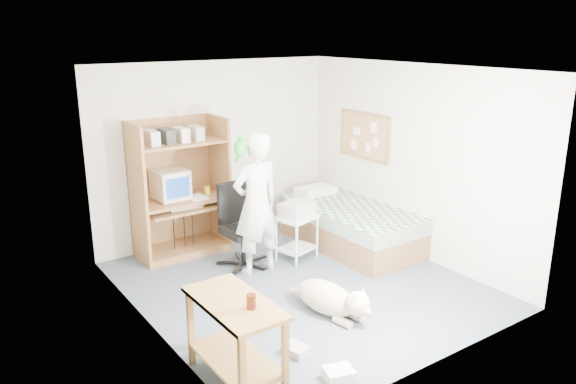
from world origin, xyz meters
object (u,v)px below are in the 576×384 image
object	(u,v)px
computer_hutch	(180,193)
bed	(350,226)
dog	(331,298)
side_desk	(235,329)
printer_cart	(297,231)
person	(256,204)
office_chair	(241,237)

from	to	relation	value
computer_hutch	bed	distance (m)	2.35
bed	dog	xyz separation A→B (m)	(-1.46, -1.38, -0.11)
bed	side_desk	bearing A→B (deg)	-147.50
computer_hutch	dog	xyz separation A→B (m)	(0.54, -2.50, -0.64)
computer_hutch	printer_cart	distance (m)	1.62
dog	printer_cart	size ratio (longest dim) A/B	1.87
computer_hutch	person	xyz separation A→B (m)	(0.49, -1.13, 0.05)
computer_hutch	printer_cart	size ratio (longest dim) A/B	3.04
computer_hutch	dog	bearing A→B (deg)	-77.77
office_chair	person	world-z (taller)	person
computer_hutch	dog	world-z (taller)	computer_hutch
office_chair	printer_cart	xyz separation A→B (m)	(0.69, -0.26, 0.02)
printer_cart	computer_hutch	bearing A→B (deg)	120.30
bed	printer_cart	size ratio (longest dim) A/B	3.41
bed	office_chair	distance (m)	1.60
person	dog	world-z (taller)	person
computer_hutch	bed	world-z (taller)	computer_hutch
computer_hutch	bed	xyz separation A→B (m)	(2.00, -1.12, -0.53)
computer_hutch	side_desk	distance (m)	3.08
computer_hutch	printer_cart	xyz separation A→B (m)	(1.12, -1.09, -0.43)
person	printer_cart	size ratio (longest dim) A/B	2.96
bed	dog	bearing A→B (deg)	-136.61
computer_hutch	office_chair	bearing A→B (deg)	-62.40
side_desk	office_chair	distance (m)	2.47
dog	computer_hutch	bearing A→B (deg)	92.18
side_desk	office_chair	world-z (taller)	office_chair
printer_cart	office_chair	bearing A→B (deg)	143.54
bed	office_chair	world-z (taller)	office_chair
office_chair	dog	xyz separation A→B (m)	(0.11, -1.67, -0.19)
computer_hutch	side_desk	size ratio (longest dim) A/B	1.80
dog	printer_cart	world-z (taller)	printer_cart
person	printer_cart	bearing A→B (deg)	-179.49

